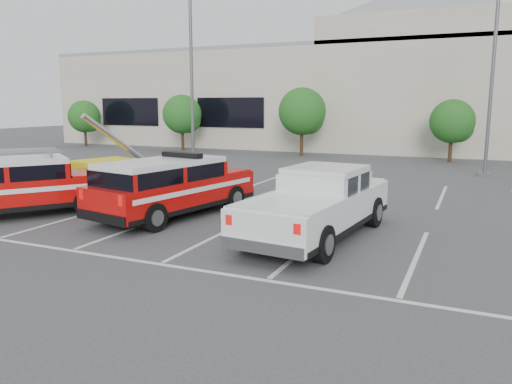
# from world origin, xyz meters

# --- Properties ---
(ground) EXTENTS (120.00, 120.00, 0.00)m
(ground) POSITION_xyz_m (0.00, 0.00, 0.00)
(ground) COLOR #3C3C3F
(ground) RESTS_ON ground
(stall_markings) EXTENTS (23.00, 15.00, 0.01)m
(stall_markings) POSITION_xyz_m (0.00, 4.50, 0.01)
(stall_markings) COLOR silver
(stall_markings) RESTS_ON ground
(convention_building) EXTENTS (60.00, 16.99, 13.20)m
(convention_building) POSITION_xyz_m (0.18, 31.86, 4.72)
(convention_building) COLOR beige
(convention_building) RESTS_ON ground
(tree_far_left) EXTENTS (2.77, 2.77, 3.99)m
(tree_far_left) POSITION_xyz_m (-24.91, 22.05, 2.50)
(tree_far_left) COLOR #3F2B19
(tree_far_left) RESTS_ON ground
(tree_left) EXTENTS (3.07, 3.07, 4.42)m
(tree_left) POSITION_xyz_m (-14.91, 22.05, 2.77)
(tree_left) COLOR #3F2B19
(tree_left) RESTS_ON ground
(tree_mid_left) EXTENTS (3.37, 3.37, 4.85)m
(tree_mid_left) POSITION_xyz_m (-4.91, 22.05, 3.04)
(tree_mid_left) COLOR #3F2B19
(tree_mid_left) RESTS_ON ground
(tree_mid_right) EXTENTS (2.77, 2.77, 3.99)m
(tree_mid_right) POSITION_xyz_m (5.09, 22.05, 2.50)
(tree_mid_right) COLOR #3F2B19
(tree_mid_right) RESTS_ON ground
(light_pole_left) EXTENTS (0.90, 0.60, 10.24)m
(light_pole_left) POSITION_xyz_m (-8.00, 12.00, 5.19)
(light_pole_left) COLOR #59595E
(light_pole_left) RESTS_ON ground
(light_pole_mid) EXTENTS (0.90, 0.60, 10.24)m
(light_pole_mid) POSITION_xyz_m (7.00, 16.00, 5.19)
(light_pole_mid) COLOR #59595E
(light_pole_mid) RESTS_ON ground
(fire_chief_suv) EXTENTS (3.27, 6.25, 2.09)m
(fire_chief_suv) POSITION_xyz_m (-2.51, 1.53, 0.85)
(fire_chief_suv) COLOR #B30A08
(fire_chief_suv) RESTS_ON ground
(white_pickup) EXTENTS (2.82, 6.49, 1.93)m
(white_pickup) POSITION_xyz_m (2.64, 0.98, 0.77)
(white_pickup) COLOR silver
(white_pickup) RESTS_ON ground
(ladder_suv) EXTENTS (5.02, 5.76, 2.18)m
(ladder_suv) POSITION_xyz_m (-7.20, -0.39, 0.87)
(ladder_suv) COLOR #B30A08
(ladder_suv) RESTS_ON ground
(utility_rig) EXTENTS (4.14, 4.14, 3.34)m
(utility_rig) POSITION_xyz_m (-7.21, 3.52, 0.67)
(utility_rig) COLOR #59595E
(utility_rig) RESTS_ON ground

